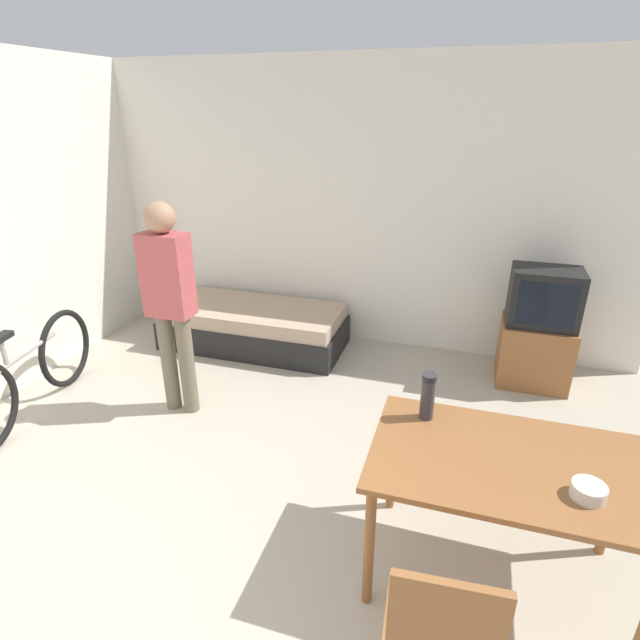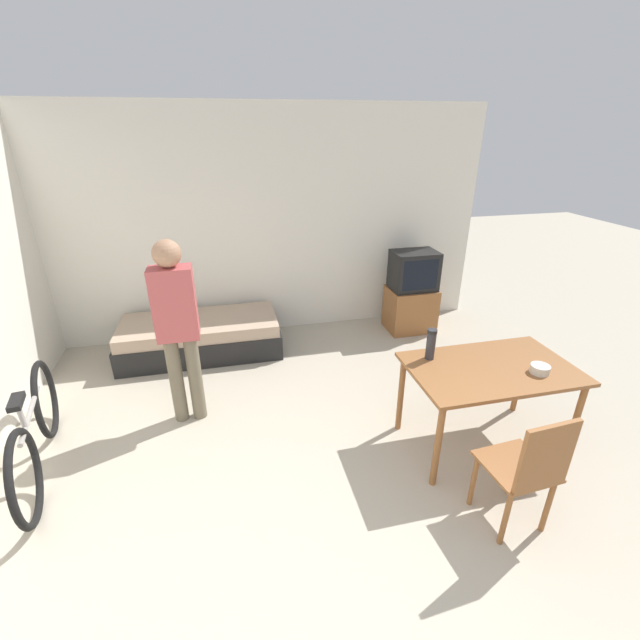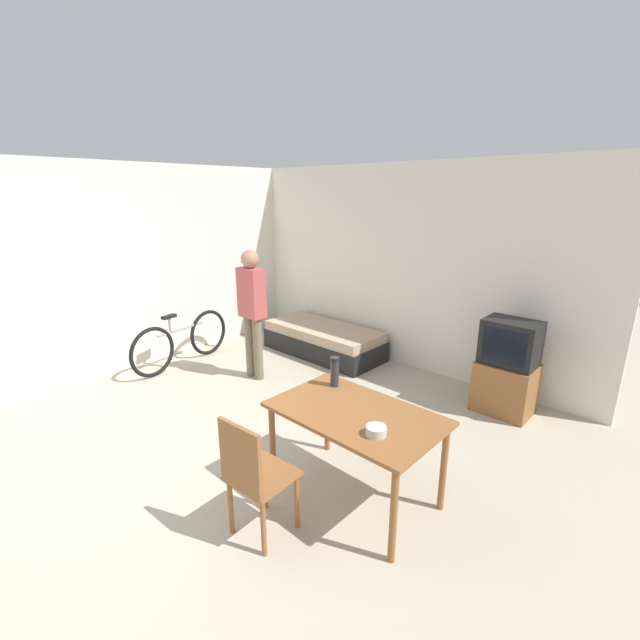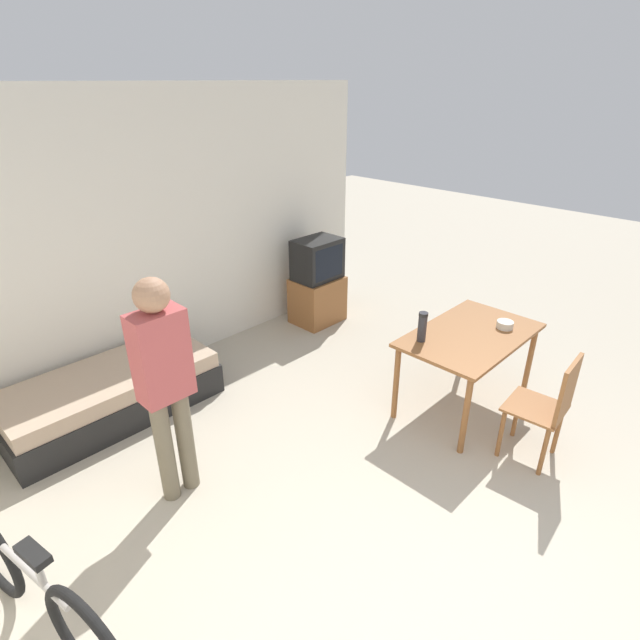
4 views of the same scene
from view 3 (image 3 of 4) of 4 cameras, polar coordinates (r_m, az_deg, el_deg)
ground_plane at (r=4.16m, az=-26.42°, el=-19.24°), size 20.00×20.00×0.00m
wall_back at (r=6.03m, az=9.12°, el=7.18°), size 5.70×0.06×2.70m
wall_left at (r=6.48m, az=-19.56°, el=7.08°), size 0.06×4.93×2.70m
daybed at (r=6.37m, az=0.48°, el=-2.71°), size 1.80×0.80×0.42m
tv at (r=5.05m, az=23.66°, el=-6.05°), size 0.58×0.46×1.04m
dining_table at (r=3.33m, az=4.72°, el=-13.37°), size 1.28×0.79×0.74m
wooden_chair at (r=3.07m, az=-8.98°, el=-19.57°), size 0.43×0.43×0.92m
bicycle at (r=6.23m, az=-17.92°, el=-2.67°), size 0.34×1.62×0.76m
person_standing at (r=5.40m, az=-9.05°, el=1.93°), size 0.34×0.22×1.66m
thermos_flask at (r=3.63m, az=1.97°, el=-6.71°), size 0.08×0.08×0.26m
mate_bowl at (r=3.01m, az=7.49°, el=-14.43°), size 0.14×0.14×0.06m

